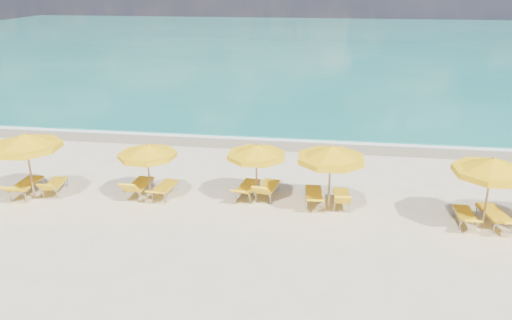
# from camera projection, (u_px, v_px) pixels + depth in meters

# --- Properties ---
(ground_plane) EXTENTS (120.00, 120.00, 0.00)m
(ground_plane) POSITION_uv_depth(u_px,v_px,m) (250.00, 205.00, 18.16)
(ground_plane) COLOR beige
(ocean) EXTENTS (120.00, 80.00, 0.30)m
(ocean) POSITION_uv_depth(u_px,v_px,m) (310.00, 43.00, 62.74)
(ocean) COLOR #147369
(ocean) RESTS_ON ground
(wet_sand_band) EXTENTS (120.00, 2.60, 0.01)m
(wet_sand_band) POSITION_uv_depth(u_px,v_px,m) (273.00, 142.00, 25.04)
(wet_sand_band) COLOR tan
(wet_sand_band) RESTS_ON ground
(foam_line) EXTENTS (120.00, 1.20, 0.03)m
(foam_line) POSITION_uv_depth(u_px,v_px,m) (275.00, 138.00, 25.78)
(foam_line) COLOR white
(foam_line) RESTS_ON ground
(whitecap_near) EXTENTS (14.00, 0.36, 0.05)m
(whitecap_near) POSITION_uv_depth(u_px,v_px,m) (203.00, 96.00, 34.77)
(whitecap_near) COLOR white
(whitecap_near) RESTS_ON ground
(whitecap_far) EXTENTS (18.00, 0.30, 0.05)m
(whitecap_far) POSITION_uv_depth(u_px,v_px,m) (397.00, 82.00, 39.36)
(whitecap_far) COLOR white
(whitecap_far) RESTS_ON ground
(umbrella_2) EXTENTS (3.20, 3.20, 2.59)m
(umbrella_2) POSITION_uv_depth(u_px,v_px,m) (25.00, 142.00, 17.98)
(umbrella_2) COLOR #AB7E55
(umbrella_2) RESTS_ON ground
(umbrella_3) EXTENTS (2.73, 2.73, 2.19)m
(umbrella_3) POSITION_uv_depth(u_px,v_px,m) (147.00, 151.00, 18.07)
(umbrella_3) COLOR #AB7E55
(umbrella_3) RESTS_ON ground
(umbrella_4) EXTENTS (2.90, 2.90, 2.21)m
(umbrella_4) POSITION_uv_depth(u_px,v_px,m) (256.00, 152.00, 17.96)
(umbrella_4) COLOR #AB7E55
(umbrella_4) RESTS_ON ground
(umbrella_5) EXTENTS (3.17, 3.17, 2.44)m
(umbrella_5) POSITION_uv_depth(u_px,v_px,m) (331.00, 155.00, 17.10)
(umbrella_5) COLOR #AB7E55
(umbrella_5) RESTS_ON ground
(umbrella_6) EXTENTS (3.14, 3.14, 2.49)m
(umbrella_6) POSITION_uv_depth(u_px,v_px,m) (492.00, 167.00, 15.83)
(umbrella_6) COLOR #AB7E55
(umbrella_6) RESTS_ON ground
(lounger_2_left) EXTENTS (0.77, 2.07, 0.85)m
(lounger_2_left) POSITION_uv_depth(u_px,v_px,m) (26.00, 189.00, 18.94)
(lounger_2_left) COLOR #A5A8AD
(lounger_2_left) RESTS_ON ground
(lounger_2_right) EXTENTS (0.82, 1.75, 0.79)m
(lounger_2_right) POSITION_uv_depth(u_px,v_px,m) (55.00, 188.00, 19.12)
(lounger_2_right) COLOR #A5A8AD
(lounger_2_right) RESTS_ON ground
(lounger_3_left) EXTENTS (0.70, 1.91, 0.92)m
(lounger_3_left) POSITION_uv_depth(u_px,v_px,m) (139.00, 189.00, 18.93)
(lounger_3_left) COLOR #A5A8AD
(lounger_3_left) RESTS_ON ground
(lounger_3_right) EXTENTS (0.75, 1.85, 0.67)m
(lounger_3_right) POSITION_uv_depth(u_px,v_px,m) (165.00, 191.00, 18.84)
(lounger_3_right) COLOR #A5A8AD
(lounger_3_right) RESTS_ON ground
(lounger_4_left) EXTENTS (0.87, 1.95, 0.72)m
(lounger_4_left) POSITION_uv_depth(u_px,v_px,m) (248.00, 191.00, 18.83)
(lounger_4_left) COLOR #A5A8AD
(lounger_4_left) RESTS_ON ground
(lounger_4_right) EXTENTS (0.90, 1.92, 0.86)m
(lounger_4_right) POSITION_uv_depth(u_px,v_px,m) (267.00, 191.00, 18.76)
(lounger_4_right) COLOR #A5A8AD
(lounger_4_right) RESTS_ON ground
(lounger_5_left) EXTENTS (0.76, 1.95, 0.69)m
(lounger_5_left) POSITION_uv_depth(u_px,v_px,m) (314.00, 198.00, 18.21)
(lounger_5_left) COLOR #A5A8AD
(lounger_5_left) RESTS_ON ground
(lounger_5_right) EXTENTS (0.63, 1.72, 0.82)m
(lounger_5_right) POSITION_uv_depth(u_px,v_px,m) (341.00, 200.00, 18.03)
(lounger_5_right) COLOR #A5A8AD
(lounger_5_right) RESTS_ON ground
(lounger_6_left) EXTENTS (0.59, 1.74, 0.66)m
(lounger_6_left) POSITION_uv_depth(u_px,v_px,m) (465.00, 218.00, 16.72)
(lounger_6_left) COLOR #A5A8AD
(lounger_6_left) RESTS_ON ground
(lounger_6_right) EXTENTS (0.99, 2.10, 0.75)m
(lounger_6_right) POSITION_uv_depth(u_px,v_px,m) (494.00, 219.00, 16.61)
(lounger_6_right) COLOR #A5A8AD
(lounger_6_right) RESTS_ON ground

